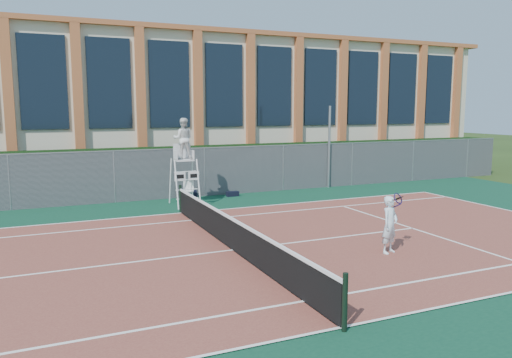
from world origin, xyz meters
name	(u,v)px	position (x,y,z in m)	size (l,w,h in m)	color
ground	(233,251)	(0.00, 0.00, 0.00)	(120.00, 120.00, 0.00)	#233814
apron	(221,242)	(0.00, 1.00, 0.01)	(36.00, 20.00, 0.01)	#0C3926
tennis_court	(233,250)	(0.00, 0.00, 0.02)	(23.77, 10.97, 0.02)	brown
tennis_net	(233,232)	(0.00, 0.00, 0.54)	(0.10, 11.30, 1.10)	black
fence	(161,175)	(0.00, 8.80, 1.10)	(40.00, 0.06, 2.20)	#595E60
hedge	(155,172)	(0.00, 10.00, 1.10)	(40.00, 1.40, 2.20)	black
building	(125,106)	(0.00, 17.95, 4.15)	(45.00, 10.60, 8.22)	beige
steel_pole	(329,147)	(8.53, 8.70, 2.06)	(0.12, 0.12, 4.12)	#9EA0A5
umpire_chair	(183,141)	(0.55, 7.05, 2.67)	(1.02, 1.57, 3.65)	white
plastic_chair	(188,188)	(0.94, 7.80, 0.57)	(0.57, 0.57, 0.96)	silver
sports_bag_near	(188,194)	(1.15, 8.60, 0.17)	(0.77, 0.31, 0.33)	black
sports_bag_far	(232,194)	(3.13, 8.21, 0.12)	(0.56, 0.24, 0.23)	black
tennis_player	(390,224)	(3.86, -1.98, 0.83)	(0.95, 0.71, 1.61)	white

